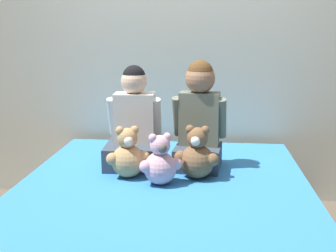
{
  "coord_description": "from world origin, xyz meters",
  "views": [
    {
      "loc": [
        0.25,
        -2.2,
        1.36
      ],
      "look_at": [
        0.0,
        0.33,
        0.78
      ],
      "focal_mm": 45.0,
      "sensor_mm": 36.0,
      "label": 1
    }
  ],
  "objects_px": {
    "teddy_bear_held_by_left_child": "(128,156)",
    "teddy_bear_held_by_right_child": "(197,156)",
    "teddy_bear_between_children": "(160,163)",
    "child_on_right": "(199,119)",
    "bed": "(162,229)",
    "child_on_left": "(134,127)"
  },
  "relations": [
    {
      "from": "child_on_right",
      "to": "teddy_bear_between_children",
      "type": "xyz_separation_m",
      "value": [
        -0.21,
        -0.35,
        -0.19
      ]
    },
    {
      "from": "teddy_bear_held_by_left_child",
      "to": "teddy_bear_between_children",
      "type": "distance_m",
      "value": 0.23
    },
    {
      "from": "teddy_bear_between_children",
      "to": "child_on_right",
      "type": "bearing_deg",
      "value": 37.76
    },
    {
      "from": "child_on_right",
      "to": "teddy_bear_between_children",
      "type": "distance_m",
      "value": 0.45
    },
    {
      "from": "bed",
      "to": "child_on_right",
      "type": "bearing_deg",
      "value": 65.06
    },
    {
      "from": "teddy_bear_held_by_right_child",
      "to": "teddy_bear_between_children",
      "type": "bearing_deg",
      "value": -138.63
    },
    {
      "from": "bed",
      "to": "teddy_bear_between_children",
      "type": "bearing_deg",
      "value": 106.47
    },
    {
      "from": "child_on_right",
      "to": "teddy_bear_held_by_left_child",
      "type": "xyz_separation_m",
      "value": [
        -0.41,
        -0.25,
        -0.18
      ]
    },
    {
      "from": "bed",
      "to": "child_on_right",
      "type": "xyz_separation_m",
      "value": [
        0.19,
        0.41,
        0.56
      ]
    },
    {
      "from": "child_on_left",
      "to": "teddy_bear_between_children",
      "type": "distance_m",
      "value": 0.42
    },
    {
      "from": "bed",
      "to": "teddy_bear_held_by_right_child",
      "type": "distance_m",
      "value": 0.47
    },
    {
      "from": "child_on_left",
      "to": "teddy_bear_held_by_left_child",
      "type": "distance_m",
      "value": 0.27
    },
    {
      "from": "bed",
      "to": "teddy_bear_held_by_left_child",
      "type": "relative_size",
      "value": 6.53
    },
    {
      "from": "bed",
      "to": "teddy_bear_between_children",
      "type": "xyz_separation_m",
      "value": [
        -0.02,
        0.06,
        0.38
      ]
    },
    {
      "from": "teddy_bear_held_by_right_child",
      "to": "child_on_left",
      "type": "bearing_deg",
      "value": 161.86
    },
    {
      "from": "child_on_right",
      "to": "teddy_bear_held_by_left_child",
      "type": "bearing_deg",
      "value": -143.21
    },
    {
      "from": "child_on_right",
      "to": "teddy_bear_held_by_right_child",
      "type": "xyz_separation_m",
      "value": [
        -0.0,
        -0.23,
        -0.18
      ]
    },
    {
      "from": "child_on_left",
      "to": "bed",
      "type": "bearing_deg",
      "value": -63.68
    },
    {
      "from": "teddy_bear_held_by_left_child",
      "to": "teddy_bear_held_by_right_child",
      "type": "relative_size",
      "value": 0.98
    },
    {
      "from": "teddy_bear_held_by_left_child",
      "to": "teddy_bear_between_children",
      "type": "relative_size",
      "value": 1.05
    },
    {
      "from": "teddy_bear_held_by_left_child",
      "to": "teddy_bear_between_children",
      "type": "height_order",
      "value": "teddy_bear_held_by_left_child"
    },
    {
      "from": "child_on_left",
      "to": "teddy_bear_held_by_right_child",
      "type": "xyz_separation_m",
      "value": [
        0.41,
        -0.22,
        -0.12
      ]
    }
  ]
}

